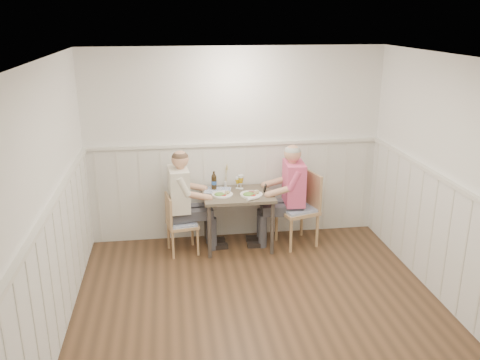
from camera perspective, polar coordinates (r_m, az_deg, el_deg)
The scene contains 16 objects.
ground_plane at distance 5.34m, azimuth 2.85°, elevation -15.80°, with size 4.50×4.50×0.00m, color #432E1D.
room_shell at distance 4.67m, azimuth 3.13°, elevation -0.14°, with size 4.04×4.54×2.60m.
wainscot at distance 5.60m, azimuth 1.62°, elevation -6.03°, with size 4.00×4.49×1.34m.
dining_table at distance 6.67m, azimuth -0.24°, elevation -2.34°, with size 0.91×0.70×0.75m.
chair_right at distance 6.85m, azimuth 6.89°, elevation -2.91°, with size 0.58×0.58×0.99m.
chair_left at distance 6.61m, azimuth -6.92°, elevation -4.67°, with size 0.43×0.43×0.80m.
man_in_pink at distance 6.81m, azimuth 5.64°, elevation -2.52°, with size 0.66×0.46×1.40m.
diner_cream at distance 6.64m, azimuth -6.43°, elevation -3.19°, with size 0.66×0.46×1.38m.
plate_man at distance 6.55m, azimuth 1.22°, elevation -1.55°, with size 0.29×0.29×0.07m.
plate_diner at distance 6.55m, azimuth -2.10°, elevation -1.58°, with size 0.27×0.27×0.07m.
beer_glass_a at distance 6.77m, azimuth 0.10°, elevation 0.05°, with size 0.08×0.08×0.19m.
beer_glass_b at distance 6.79m, azimuth -0.28°, elevation -0.10°, with size 0.06×0.06×0.16m.
beer_bottle at distance 6.75m, azimuth -2.94°, elevation -0.17°, with size 0.07×0.07×0.25m.
rolled_napkin at distance 6.40m, azimuth 1.49°, elevation -2.08°, with size 0.18×0.11×0.04m.
grass_vase at distance 6.86m, azimuth -1.66°, elevation 0.46°, with size 0.04×0.04×0.33m.
gingham_mat at distance 6.75m, azimuth -2.52°, elevation -1.15°, with size 0.39×0.34×0.01m.
Camera 1 is at (-0.88, -4.35, 2.98)m, focal length 38.00 mm.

